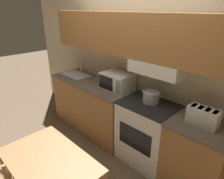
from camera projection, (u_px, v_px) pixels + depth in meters
The scene contains 10 objects.
ground_plane at pixel (132, 137), 3.41m from camera, with size 16.00×16.00×0.00m, color brown.
wall_back at pixel (134, 53), 2.80m from camera, with size 5.38×0.38×2.55m.
lower_counter_main at pixel (92, 106), 3.51m from camera, with size 1.60×0.59×0.91m.
lower_counter_right_stub at pixel (196, 159), 2.29m from camera, with size 0.65×0.59×0.91m.
stove_range at pixel (147, 133), 2.75m from camera, with size 0.73×0.55×0.91m.
cooking_pot at pixel (151, 96), 2.59m from camera, with size 0.31×0.23×0.15m.
microwave at pixel (117, 81), 3.00m from camera, with size 0.46×0.35×0.25m.
toaster at pixel (203, 116), 2.10m from camera, with size 0.33×0.16×0.19m.
sink_basin at pixel (76, 75), 3.63m from camera, with size 0.54×0.33×0.27m.
dining_table at pixel (50, 170), 1.90m from camera, with size 0.99×0.62×0.75m.
Camera 1 is at (1.78, -2.24, 2.06)m, focal length 32.00 mm.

